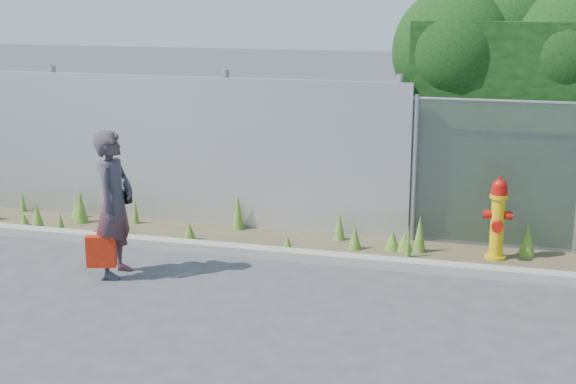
{
  "coord_description": "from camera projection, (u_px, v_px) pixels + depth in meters",
  "views": [
    {
      "loc": [
        2.23,
        -7.76,
        3.37
      ],
      "look_at": [
        -0.3,
        1.4,
        1.0
      ],
      "focal_mm": 50.0,
      "sensor_mm": 36.0,
      "label": 1
    }
  ],
  "objects": [
    {
      "name": "fire_hydrant",
      "position": [
        498.0,
        220.0,
        10.27
      ],
      "size": [
        0.37,
        0.33,
        1.1
      ],
      "rotation": [
        0.0,
        0.0,
        0.02
      ],
      "color": "gold",
      "rests_on": "ground"
    },
    {
      "name": "woman",
      "position": [
        114.0,
        204.0,
        9.64
      ],
      "size": [
        0.46,
        0.67,
        1.79
      ],
      "primitive_type": "imported",
      "rotation": [
        0.0,
        0.0,
        1.62
      ],
      "color": "#0D4C55",
      "rests_on": "ground"
    },
    {
      "name": "corrugated_fence",
      "position": [
        128.0,
        148.0,
        12.03
      ],
      "size": [
        8.5,
        0.21,
        2.3
      ],
      "color": "#B4B6BC",
      "rests_on": "ground"
    },
    {
      "name": "curb",
      "position": [
        319.0,
        257.0,
        10.31
      ],
      "size": [
        16.0,
        0.22,
        0.12
      ],
      "primitive_type": "cube",
      "color": "gray",
      "rests_on": "ground"
    },
    {
      "name": "black_shoulder_bag",
      "position": [
        123.0,
        196.0,
        9.84
      ],
      "size": [
        0.21,
        0.09,
        0.16
      ],
      "rotation": [
        0.0,
        0.0,
        -0.23
      ],
      "color": "black"
    },
    {
      "name": "ground",
      "position": [
        280.0,
        314.0,
        8.65
      ],
      "size": [
        80.0,
        80.0,
        0.0
      ],
      "primitive_type": "plane",
      "color": "#3D3E40",
      "rests_on": "ground"
    },
    {
      "name": "red_tote_bag",
      "position": [
        101.0,
        251.0,
        9.57
      ],
      "size": [
        0.35,
        0.13,
        0.45
      ],
      "rotation": [
        0.0,
        0.0,
        0.29
      ],
      "color": "#B2140A"
    },
    {
      "name": "weed_strip",
      "position": [
        269.0,
        233.0,
        11.12
      ],
      "size": [
        16.0,
        1.29,
        0.55
      ],
      "color": "#483D29",
      "rests_on": "ground"
    }
  ]
}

